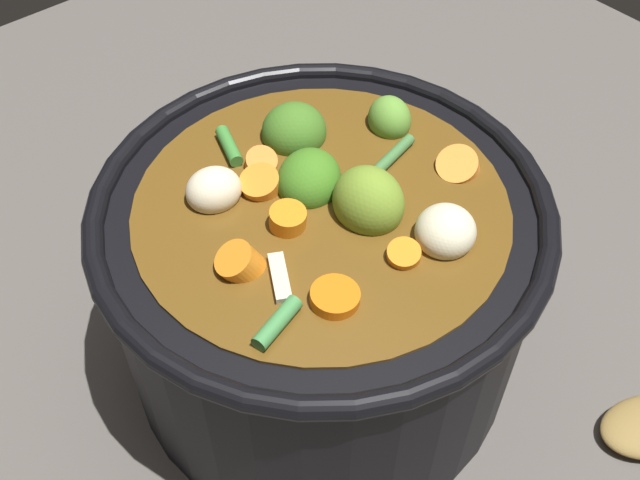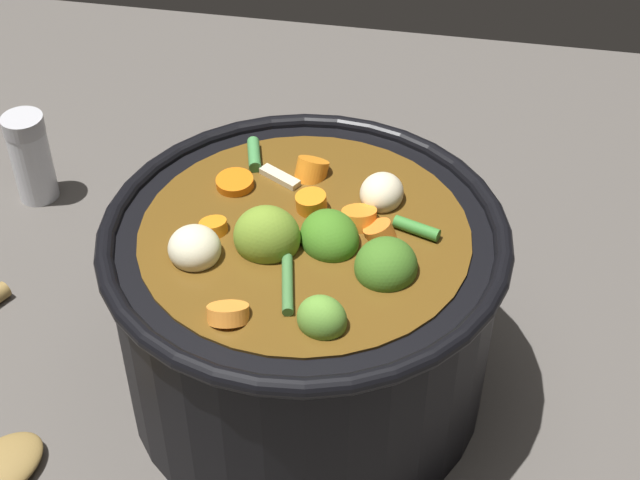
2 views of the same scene
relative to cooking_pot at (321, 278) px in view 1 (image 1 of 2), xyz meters
name	(u,v)px [view 1 (image 1 of 2)]	position (x,y,z in m)	size (l,w,h in m)	color
ground_plane	(321,348)	(0.00, 0.00, -0.08)	(1.10, 1.10, 0.00)	#514C47
cooking_pot	(321,278)	(0.00, 0.00, 0.00)	(0.28, 0.28, 0.18)	black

